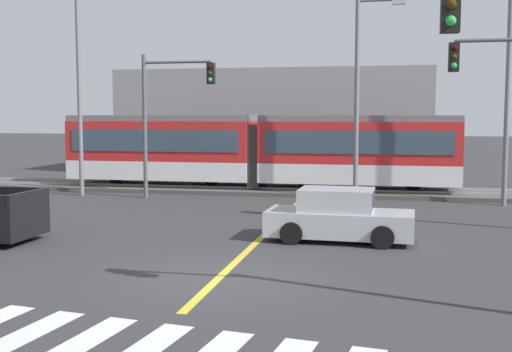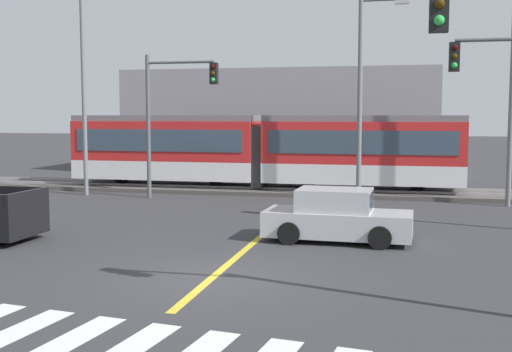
% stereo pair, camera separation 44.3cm
% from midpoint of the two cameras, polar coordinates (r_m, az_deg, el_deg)
% --- Properties ---
extents(ground_plane, '(200.00, 200.00, 0.00)m').
position_cam_midpoint_polar(ground_plane, '(14.54, -3.07, -9.05)').
color(ground_plane, '#333335').
extents(track_bed, '(120.00, 4.00, 0.18)m').
position_cam_midpoint_polar(track_bed, '(30.20, 5.48, -1.30)').
color(track_bed, '#4C4742').
rests_on(track_bed, ground).
extents(rail_near, '(120.00, 0.08, 0.10)m').
position_cam_midpoint_polar(rail_near, '(29.48, 5.30, -1.20)').
color(rail_near, '#939399').
rests_on(rail_near, track_bed).
extents(rail_far, '(120.00, 0.08, 0.10)m').
position_cam_midpoint_polar(rail_far, '(30.89, 5.66, -0.89)').
color(rail_far, '#939399').
rests_on(rail_far, track_bed).
extents(light_rail_tram, '(18.50, 2.64, 3.43)m').
position_cam_midpoint_polar(light_rail_tram, '(30.45, 0.90, 2.48)').
color(light_rail_tram, silver).
rests_on(light_rail_tram, track_bed).
extents(crosswalk_stripe_2, '(0.92, 2.85, 0.01)m').
position_cam_midpoint_polar(crosswalk_stripe_2, '(11.60, -20.07, -13.17)').
color(crosswalk_stripe_2, silver).
rests_on(crosswalk_stripe_2, ground).
extents(crosswalk_stripe_3, '(0.92, 2.85, 0.01)m').
position_cam_midpoint_polar(crosswalk_stripe_3, '(10.94, -15.55, -14.16)').
color(crosswalk_stripe_3, silver).
rests_on(crosswalk_stripe_3, ground).
extents(lane_centre_line, '(0.20, 16.85, 0.01)m').
position_cam_midpoint_polar(lane_centre_line, '(20.03, 1.54, -5.00)').
color(lane_centre_line, gold).
rests_on(lane_centre_line, ground).
extents(sedan_crossing, '(4.25, 2.02, 1.52)m').
position_cam_midpoint_polar(sedan_crossing, '(18.68, 7.91, -3.65)').
color(sedan_crossing, '#B7BABF').
rests_on(sedan_crossing, ground).
extents(traffic_light_far_left, '(3.25, 0.38, 6.21)m').
position_cam_midpoint_polar(traffic_light_far_left, '(27.98, -7.14, 6.38)').
color(traffic_light_far_left, '#515459').
rests_on(traffic_light_far_left, ground).
extents(street_lamp_west, '(1.83, 0.28, 9.40)m').
position_cam_midpoint_polar(street_lamp_west, '(29.89, -14.43, 8.37)').
color(street_lamp_west, slate).
rests_on(street_lamp_west, ground).
extents(street_lamp_centre, '(2.02, 0.28, 8.51)m').
position_cam_midpoint_polar(street_lamp_centre, '(27.25, 10.07, 7.85)').
color(street_lamp_centre, slate).
rests_on(street_lamp_centre, ground).
extents(building_backdrop_far, '(18.78, 6.00, 6.33)m').
position_cam_midpoint_polar(building_backdrop_far, '(39.87, 2.57, 4.78)').
color(building_backdrop_far, gray).
rests_on(building_backdrop_far, ground).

